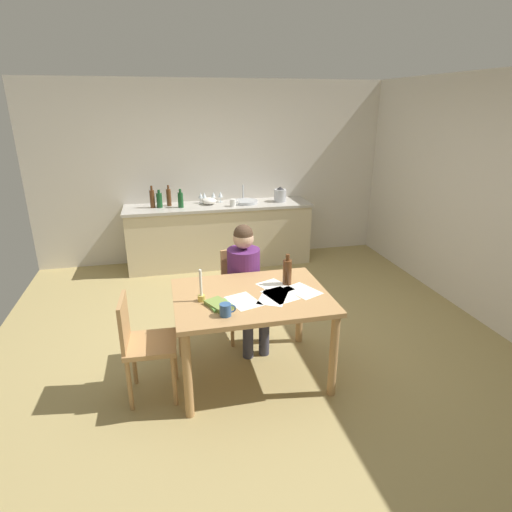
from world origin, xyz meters
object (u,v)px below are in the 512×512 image
person_seated (246,278)px  wine_bottle_on_table (287,272)px  candlestick (201,292)px  stovetop_kettle (280,195)px  book_cookery (220,305)px  book_magazine (219,305)px  teacup_on_counter (233,203)px  chair_side_empty (143,342)px  coffee_mug (226,310)px  wine_glass_back_left (204,196)px  bottle_oil (152,198)px  chair_at_table (242,288)px  bottle_vinegar (159,200)px  wine_glass_by_kettle (213,195)px  wine_glass_back_right (201,196)px  mixing_bowl (209,201)px  bottle_wine_red (169,197)px  dining_table (251,306)px  wine_glass_near_sink (220,195)px  bottle_sauce (181,200)px  sink_unit (245,202)px

person_seated → wine_bottle_on_table: person_seated is taller
candlestick → person_seated: bearing=51.1°
stovetop_kettle → book_cookery: bearing=-114.3°
book_magazine → teacup_on_counter: bearing=51.2°
chair_side_empty → coffee_mug: 0.75m
book_cookery → wine_glass_back_left: (0.23, 3.10, 0.22)m
chair_side_empty → bottle_oil: bottle_oil is taller
chair_at_table → stovetop_kettle: 2.34m
bottle_vinegar → wine_glass_by_kettle: bottle_vinegar is taller
candlestick → wine_glass_back_right: bearing=84.1°
bottle_vinegar → mixing_bowl: bearing=3.9°
bottle_wine_red → teacup_on_counter: size_ratio=2.34×
coffee_mug → book_magazine: bearing=100.5°
dining_table → wine_glass_near_sink: size_ratio=8.33×
person_seated → wine_glass_back_right: 2.39m
book_magazine → bottle_vinegar: (-0.41, 2.95, 0.22)m
teacup_on_counter → coffee_mug: bearing=-101.0°
wine_glass_back_right → wine_bottle_on_table: bearing=-80.6°
book_cookery → bottle_oil: bottle_oil is taller
bottle_sauce → wine_glass_near_sink: (0.59, 0.21, -0.00)m
stovetop_kettle → candlestick: bearing=-117.4°
chair_at_table → mixing_bowl: mixing_bowl is taller
wine_bottle_on_table → wine_glass_back_right: (-0.47, 2.80, 0.12)m
candlestick → bottle_oil: (-0.38, 2.83, 0.18)m
bottle_oil → bottle_wine_red: size_ratio=1.04×
mixing_bowl → sink_unit: bearing=-4.7°
wine_bottle_on_table → wine_glass_back_right: 2.84m
chair_at_table → wine_glass_back_left: size_ratio=5.76×
bottle_wine_red → mixing_bowl: 0.57m
coffee_mug → bottle_oil: (-0.53, 3.12, 0.21)m
bottle_vinegar → wine_bottle_on_table: bearing=-68.3°
bottle_oil → wine_glass_back_right: bottle_oil is taller
wine_glass_by_kettle → wine_glass_back_right: (-0.19, 0.00, 0.00)m
book_cookery → bottle_sauce: (-0.12, 2.89, 0.23)m
bottle_wine_red → wine_glass_back_left: size_ratio=1.91×
book_magazine → stovetop_kettle: stovetop_kettle is taller
wine_glass_near_sink → teacup_on_counter: wine_glass_near_sink is taller
stovetop_kettle → coffee_mug: bearing=-112.8°
bottle_vinegar → bottle_oil: bearing=171.5°
chair_at_table → wine_glass_near_sink: size_ratio=5.76×
wine_glass_near_sink → mixing_bowl: bearing=-150.9°
chair_side_empty → mixing_bowl: 3.10m
coffee_mug → wine_glass_by_kettle: 3.28m
wine_glass_back_right → bottle_wine_red: bearing=-171.1°
person_seated → chair_side_empty: (-0.97, -0.67, -0.18)m
bottle_vinegar → wine_glass_by_kettle: 0.79m
wine_glass_near_sink → book_magazine: bearing=-98.6°
wine_glass_back_left → teacup_on_counter: wine_glass_back_left is taller
book_cookery → wine_glass_by_kettle: size_ratio=1.07×
sink_unit → wine_glass_by_kettle: (-0.44, 0.15, 0.09)m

